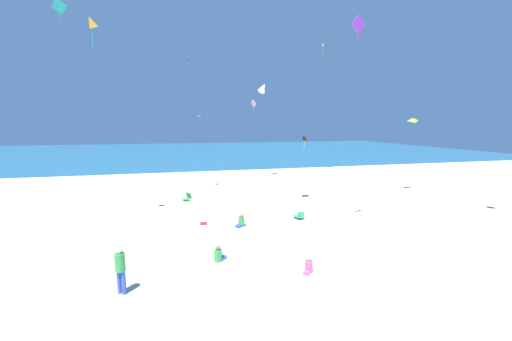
# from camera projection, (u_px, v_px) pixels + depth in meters

# --- Properties ---
(ground_plane) EXTENTS (120.00, 120.00, 0.00)m
(ground_plane) POSITION_uv_depth(u_px,v_px,m) (250.00, 201.00, 22.86)
(ground_plane) COLOR beige
(ocean_water) EXTENTS (120.00, 60.00, 0.05)m
(ocean_water) POSITION_uv_depth(u_px,v_px,m) (208.00, 151.00, 66.78)
(ocean_water) COLOR #236084
(ocean_water) RESTS_ON ground_plane
(beach_chair_mid_beach) EXTENTS (0.66, 0.78, 0.50)m
(beach_chair_mid_beach) POSITION_uv_depth(u_px,v_px,m) (299.00, 216.00, 18.36)
(beach_chair_mid_beach) COLOR #2D9956
(beach_chair_mid_beach) RESTS_ON ground_plane
(beach_chair_far_left) EXTENTS (0.86, 0.85, 0.61)m
(beach_chair_far_left) POSITION_uv_depth(u_px,v_px,m) (187.00, 197.00, 22.90)
(beach_chair_far_left) COLOR #2D9956
(beach_chair_far_left) RESTS_ON ground_plane
(cooler_box) EXTENTS (0.39, 0.52, 0.25)m
(cooler_box) POSITION_uv_depth(u_px,v_px,m) (203.00, 222.00, 17.42)
(cooler_box) COLOR red
(cooler_box) RESTS_ON ground_plane
(person_0) EXTENTS (0.47, 0.47, 1.71)m
(person_0) POSITION_uv_depth(u_px,v_px,m) (120.00, 267.00, 10.10)
(person_0) COLOR blue
(person_0) RESTS_ON ground_plane
(person_1) EXTENTS (0.66, 0.64, 0.76)m
(person_1) POSITION_uv_depth(u_px,v_px,m) (241.00, 222.00, 17.00)
(person_1) COLOR green
(person_1) RESTS_ON ground_plane
(person_2) EXTENTS (0.64, 0.59, 0.72)m
(person_2) POSITION_uv_depth(u_px,v_px,m) (219.00, 255.00, 12.68)
(person_2) COLOR green
(person_2) RESTS_ON ground_plane
(person_3) EXTENTS (0.55, 0.58, 0.67)m
(person_3) POSITION_uv_depth(u_px,v_px,m) (308.00, 266.00, 11.70)
(person_3) COLOR #D8599E
(person_3) RESTS_ON ground_plane
(kite_blue) EXTENTS (0.59, 0.67, 1.18)m
(kite_blue) POSITION_uv_depth(u_px,v_px,m) (200.00, 116.00, 26.03)
(kite_blue) COLOR blue
(kite_lime) EXTENTS (0.82, 0.69, 1.13)m
(kite_lime) POSITION_uv_depth(u_px,v_px,m) (414.00, 120.00, 24.43)
(kite_lime) COLOR #99DB33
(kite_magenta) EXTENTS (0.18, 0.50, 0.86)m
(kite_magenta) POSITION_uv_depth(u_px,v_px,m) (187.00, 58.00, 39.38)
(kite_magenta) COLOR #DB3DA8
(kite_black) EXTENTS (0.28, 0.72, 1.51)m
(kite_black) POSITION_uv_depth(u_px,v_px,m) (304.00, 139.00, 32.69)
(kite_black) COLOR black
(kite_white) EXTENTS (1.43, 1.27, 1.49)m
(kite_white) POSITION_uv_depth(u_px,v_px,m) (263.00, 88.00, 31.07)
(kite_white) COLOR white
(kite_teal) EXTENTS (1.13, 0.42, 1.51)m
(kite_teal) POSITION_uv_depth(u_px,v_px,m) (59.00, 6.00, 21.72)
(kite_teal) COLOR #1EADAD
(kite_green) EXTENTS (0.52, 0.56, 1.39)m
(kite_green) POSITION_uv_depth(u_px,v_px,m) (323.00, 44.00, 33.87)
(kite_green) COLOR green
(kite_purple) EXTENTS (0.92, 0.33, 1.24)m
(kite_purple) POSITION_uv_depth(u_px,v_px,m) (358.00, 25.00, 14.80)
(kite_purple) COLOR purple
(kite_pink) EXTENTS (0.81, 0.56, 1.34)m
(kite_pink) POSITION_uv_depth(u_px,v_px,m) (254.00, 104.00, 35.82)
(kite_pink) COLOR pink
(kite_orange) EXTENTS (0.81, 0.78, 1.78)m
(kite_orange) POSITION_uv_depth(u_px,v_px,m) (91.00, 22.00, 15.86)
(kite_orange) COLOR orange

